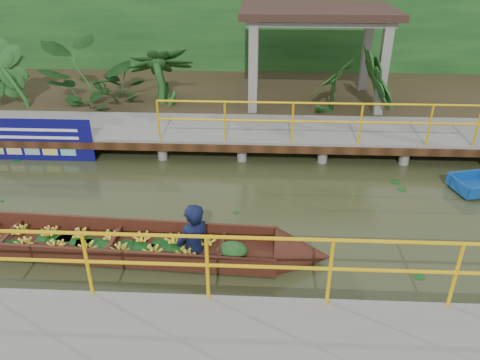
{
  "coord_description": "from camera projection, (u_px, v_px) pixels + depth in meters",
  "views": [
    {
      "loc": [
        1.46,
        -7.91,
        5.03
      ],
      "look_at": [
        1.06,
        0.5,
        0.6
      ],
      "focal_mm": 35.0,
      "sensor_mm": 36.0,
      "label": 1
    }
  ],
  "objects": [
    {
      "name": "ground",
      "position": [
        186.0,
        217.0,
        9.4
      ],
      "size": [
        80.0,
        80.0,
        0.0
      ],
      "primitive_type": "plane",
      "color": "#33371B",
      "rests_on": "ground"
    },
    {
      "name": "land_strip",
      "position": [
        219.0,
        94.0,
        15.92
      ],
      "size": [
        30.0,
        8.0,
        0.45
      ],
      "primitive_type": "cube",
      "color": "#332B19",
      "rests_on": "ground"
    },
    {
      "name": "far_dock",
      "position": [
        206.0,
        131.0,
        12.2
      ],
      "size": [
        16.0,
        2.06,
        1.66
      ],
      "color": "gray",
      "rests_on": "ground"
    },
    {
      "name": "pavilion",
      "position": [
        317.0,
        21.0,
        13.53
      ],
      "size": [
        4.4,
        3.0,
        3.0
      ],
      "color": "gray",
      "rests_on": "ground"
    },
    {
      "name": "foliage_backdrop",
      "position": [
        224.0,
        27.0,
        17.3
      ],
      "size": [
        30.0,
        0.8,
        4.0
      ],
      "primitive_type": "cube",
      "color": "#143F18",
      "rests_on": "ground"
    },
    {
      "name": "vendor_boat",
      "position": [
        82.0,
        235.0,
        8.32
      ],
      "size": [
        9.69,
        1.43,
        2.3
      ],
      "rotation": [
        0.0,
        0.0,
        -0.05
      ],
      "color": "#391B0F",
      "rests_on": "ground"
    },
    {
      "name": "blue_banner",
      "position": [
        23.0,
        139.0,
        11.52
      ],
      "size": [
        3.49,
        0.04,
        1.09
      ],
      "color": "#0D0B5E",
      "rests_on": "ground"
    },
    {
      "name": "tropical_plants",
      "position": [
        151.0,
        74.0,
        13.47
      ],
      "size": [
        14.63,
        1.63,
        2.03
      ],
      "color": "#143F18",
      "rests_on": "ground"
    }
  ]
}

